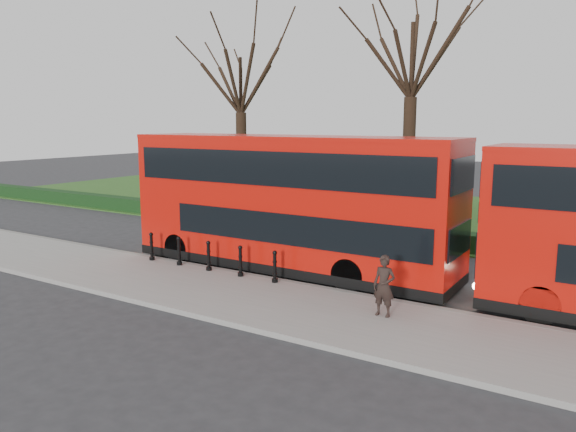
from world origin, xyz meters
The scene contains 12 objects.
ground centered at (0.00, 0.00, 0.00)m, with size 120.00×120.00×0.00m, color #28282B.
pavement centered at (0.00, -3.00, 0.07)m, with size 60.00×4.00×0.15m, color gray.
kerb centered at (0.00, -1.00, 0.07)m, with size 60.00×0.25×0.16m, color slate.
grass_verge centered at (0.00, 15.00, 0.03)m, with size 60.00×18.00×0.06m, color #2A531B.
hedge centered at (0.00, 6.80, 0.40)m, with size 60.00×0.90×0.80m, color black.
yellow_line_outer centered at (0.00, -0.70, 0.01)m, with size 60.00×0.10×0.01m, color yellow.
yellow_line_inner centered at (0.00, -0.50, 0.01)m, with size 60.00×0.10×0.01m, color yellow.
tree_left centered at (-8.00, 10.00, 7.61)m, with size 6.71×6.71×10.48m.
tree_mid centered at (2.00, 10.00, 8.48)m, with size 7.46×7.46×11.66m.
bollard_row centered at (-0.97, -1.35, 0.65)m, with size 5.68×0.15×1.00m.
bus_lead centered at (1.10, 0.61, 2.41)m, with size 12.03×2.76×4.79m.
pedestrian centered at (6.00, -2.44, 0.98)m, with size 0.60×0.40×1.66m, color black.
Camera 1 is at (11.49, -15.96, 5.31)m, focal length 35.00 mm.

